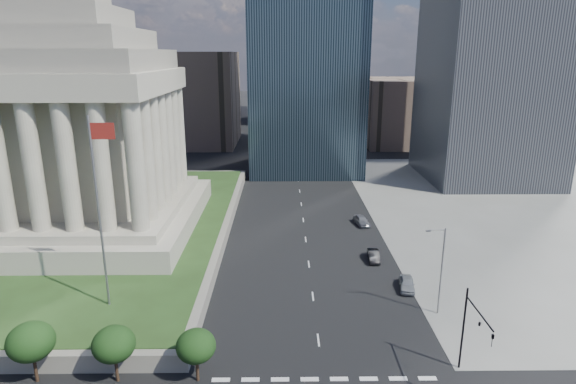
{
  "coord_description": "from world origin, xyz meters",
  "views": [
    {
      "loc": [
        -3.51,
        -21.98,
        27.55
      ],
      "look_at": [
        -3.0,
        23.0,
        14.56
      ],
      "focal_mm": 30.0,
      "sensor_mm": 36.0,
      "label": 1
    }
  ],
  "objects_px": {
    "parked_sedan_far": "(362,220)",
    "parked_sedan_near": "(407,284)",
    "war_memorial": "(69,98)",
    "parked_sedan_mid": "(374,256)",
    "street_lamp_north": "(440,266)",
    "flagpole": "(100,204)",
    "traffic_signal_ne": "(472,328)"
  },
  "relations": [
    {
      "from": "parked_sedan_far",
      "to": "parked_sedan_near",
      "type": "bearing_deg",
      "value": -94.67
    },
    {
      "from": "war_memorial",
      "to": "parked_sedan_mid",
      "type": "xyz_separation_m",
      "value": [
        43.0,
        -8.88,
        -20.71
      ]
    },
    {
      "from": "war_memorial",
      "to": "parked_sedan_mid",
      "type": "relative_size",
      "value": 9.36
    },
    {
      "from": "street_lamp_north",
      "to": "parked_sedan_near",
      "type": "xyz_separation_m",
      "value": [
        -1.83,
        5.67,
        -4.93
      ]
    },
    {
      "from": "flagpole",
      "to": "street_lamp_north",
      "type": "xyz_separation_m",
      "value": [
        35.16,
        1.0,
        -7.45
      ]
    },
    {
      "from": "flagpole",
      "to": "parked_sedan_far",
      "type": "bearing_deg",
      "value": 43.18
    },
    {
      "from": "traffic_signal_ne",
      "to": "parked_sedan_mid",
      "type": "bearing_deg",
      "value": 97.84
    },
    {
      "from": "traffic_signal_ne",
      "to": "parked_sedan_far",
      "type": "relative_size",
      "value": 1.75
    },
    {
      "from": "war_memorial",
      "to": "flagpole",
      "type": "distance_m",
      "value": 28.16
    },
    {
      "from": "traffic_signal_ne",
      "to": "parked_sedan_near",
      "type": "distance_m",
      "value": 17.59
    },
    {
      "from": "traffic_signal_ne",
      "to": "parked_sedan_near",
      "type": "xyz_separation_m",
      "value": [
        -1.0,
        16.97,
        -4.52
      ]
    },
    {
      "from": "war_memorial",
      "to": "street_lamp_north",
      "type": "height_order",
      "value": "war_memorial"
    },
    {
      "from": "parked_sedan_near",
      "to": "traffic_signal_ne",
      "type": "bearing_deg",
      "value": -76.88
    },
    {
      "from": "flagpole",
      "to": "parked_sedan_mid",
      "type": "bearing_deg",
      "value": 26.13
    },
    {
      "from": "traffic_signal_ne",
      "to": "street_lamp_north",
      "type": "xyz_separation_m",
      "value": [
        0.83,
        11.3,
        0.41
      ]
    },
    {
      "from": "flagpole",
      "to": "parked_sedan_near",
      "type": "relative_size",
      "value": 4.64
    },
    {
      "from": "war_memorial",
      "to": "flagpole",
      "type": "bearing_deg",
      "value": -63.11
    },
    {
      "from": "flagpole",
      "to": "street_lamp_north",
      "type": "height_order",
      "value": "flagpole"
    },
    {
      "from": "war_memorial",
      "to": "traffic_signal_ne",
      "type": "distance_m",
      "value": 60.0
    },
    {
      "from": "parked_sedan_near",
      "to": "flagpole",
      "type": "bearing_deg",
      "value": -158.94
    },
    {
      "from": "war_memorial",
      "to": "traffic_signal_ne",
      "type": "height_order",
      "value": "war_memorial"
    },
    {
      "from": "traffic_signal_ne",
      "to": "parked_sedan_far",
      "type": "bearing_deg",
      "value": 94.13
    },
    {
      "from": "war_memorial",
      "to": "parked_sedan_far",
      "type": "height_order",
      "value": "war_memorial"
    },
    {
      "from": "flagpole",
      "to": "parked_sedan_near",
      "type": "distance_m",
      "value": 36.17
    },
    {
      "from": "war_memorial",
      "to": "parked_sedan_near",
      "type": "height_order",
      "value": "war_memorial"
    },
    {
      "from": "flagpole",
      "to": "parked_sedan_far",
      "type": "distance_m",
      "value": 44.86
    },
    {
      "from": "traffic_signal_ne",
      "to": "parked_sedan_mid",
      "type": "height_order",
      "value": "traffic_signal_ne"
    },
    {
      "from": "street_lamp_north",
      "to": "parked_sedan_near",
      "type": "distance_m",
      "value": 7.73
    },
    {
      "from": "traffic_signal_ne",
      "to": "parked_sedan_far",
      "type": "height_order",
      "value": "traffic_signal_ne"
    },
    {
      "from": "war_memorial",
      "to": "flagpole",
      "type": "xyz_separation_m",
      "value": [
        12.17,
        -24.0,
        -8.29
      ]
    },
    {
      "from": "traffic_signal_ne",
      "to": "war_memorial",
      "type": "bearing_deg",
      "value": 143.58
    },
    {
      "from": "street_lamp_north",
      "to": "parked_sedan_mid",
      "type": "distance_m",
      "value": 15.59
    }
  ]
}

